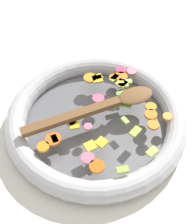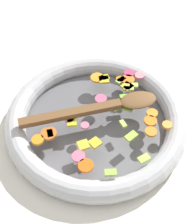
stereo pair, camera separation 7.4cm
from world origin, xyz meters
name	(u,v)px [view 1 (the left image)]	position (x,y,z in m)	size (l,w,h in m)	color
ground_plane	(96,125)	(0.00, 0.00, 0.00)	(4.00, 4.00, 0.00)	silver
skillet	(96,119)	(0.00, 0.00, 0.02)	(0.44, 0.44, 0.05)	slate
chopped_vegetables	(109,110)	(-0.02, 0.02, 0.05)	(0.35, 0.26, 0.01)	orange
wooden_spoon	(104,106)	(-0.02, 0.01, 0.06)	(0.29, 0.23, 0.01)	brown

